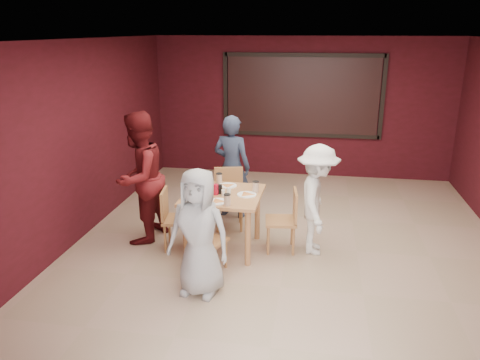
% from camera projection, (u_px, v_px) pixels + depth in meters
% --- Properties ---
extents(floor, '(7.00, 7.00, 0.00)m').
position_uv_depth(floor, '(287.00, 246.00, 6.60)').
color(floor, tan).
rests_on(floor, ground).
extents(window_blinds, '(3.00, 0.02, 1.50)m').
position_uv_depth(window_blinds, '(302.00, 96.00, 9.33)').
color(window_blinds, black).
extents(dining_table, '(1.05, 1.05, 0.96)m').
position_uv_depth(dining_table, '(223.00, 201.00, 6.32)').
color(dining_table, '#BB814C').
rests_on(dining_table, floor).
extents(chair_front, '(0.51, 0.51, 0.81)m').
position_uv_depth(chair_front, '(205.00, 239.00, 5.76)').
color(chair_front, '#AA6542').
rests_on(chair_front, floor).
extents(chair_back, '(0.52, 0.52, 0.91)m').
position_uv_depth(chair_back, '(229.00, 194.00, 7.15)').
color(chair_back, '#AA6542').
rests_on(chair_back, floor).
extents(chair_left, '(0.46, 0.46, 0.85)m').
position_uv_depth(chair_left, '(173.00, 216.00, 6.42)').
color(chair_left, '#AA6542').
rests_on(chair_left, floor).
extents(chair_right, '(0.46, 0.46, 0.86)m').
position_uv_depth(chair_right, '(286.00, 217.00, 6.36)').
color(chair_right, '#AA6542').
rests_on(chair_right, floor).
extents(diner_front, '(0.80, 0.58, 1.50)m').
position_uv_depth(diner_front, '(199.00, 233.00, 5.24)').
color(diner_front, '#ACACAC').
rests_on(diner_front, floor).
extents(diner_back, '(0.68, 0.52, 1.66)m').
position_uv_depth(diner_back, '(232.00, 167.00, 7.44)').
color(diner_back, '#2C364E').
rests_on(diner_back, floor).
extents(diner_left, '(0.89, 1.04, 1.87)m').
position_uv_depth(diner_left, '(139.00, 178.00, 6.55)').
color(diner_left, '#5E1215').
rests_on(diner_left, floor).
extents(diner_right, '(0.58, 0.99, 1.50)m').
position_uv_depth(diner_right, '(317.00, 200.00, 6.23)').
color(diner_right, white).
rests_on(diner_right, floor).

